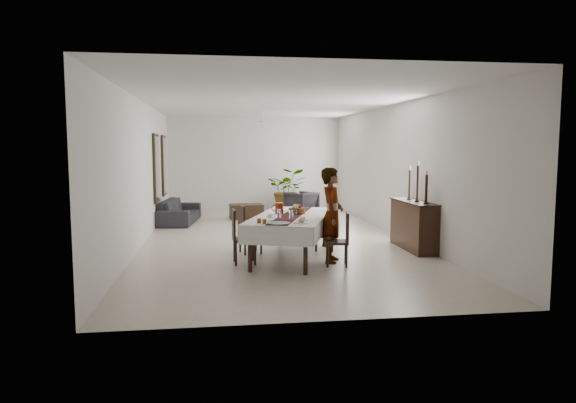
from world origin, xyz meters
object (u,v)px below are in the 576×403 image
Objects in this scene: sofa at (180,211)px; dining_table_top at (291,217)px; sideboard_body at (414,226)px; woman at (332,215)px; red_pitcher at (279,208)px.

dining_table_top is at bearing -147.36° from sofa.
sofa is (-5.19, 4.65, -0.17)m from sideboard_body.
dining_table_top is 1.17× the size of sofa.
dining_table_top is 5.77m from sofa.
dining_table_top is at bearing -169.02° from sideboard_body.
woman is 0.78× the size of sofa.
woman reaches higher than dining_table_top.
red_pitcher is 0.10× the size of sofa.
sideboard_body reaches higher than sofa.
sideboard_body is at bearing -46.08° from woman.
dining_table_top is at bearing -50.25° from red_pitcher.
dining_table_top is 2.77m from sideboard_body.
red_pitcher is at bearing 71.29° from woman.
woman is at bearing -143.42° from sofa.
dining_table_top is 0.83m from woman.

